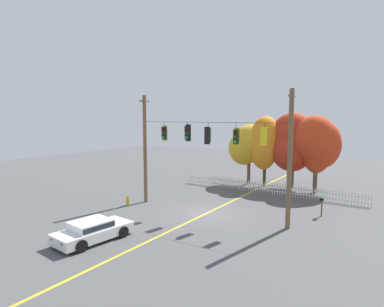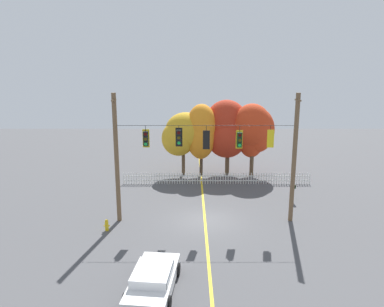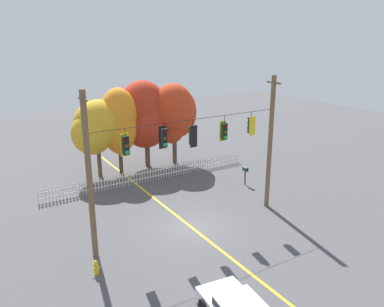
{
  "view_description": "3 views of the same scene",
  "coord_description": "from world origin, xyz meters",
  "px_view_note": "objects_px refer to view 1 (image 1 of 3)",
  "views": [
    {
      "loc": [
        11.4,
        -19.22,
        6.75
      ],
      "look_at": [
        -0.94,
        -0.51,
        4.21
      ],
      "focal_mm": 30.58,
      "sensor_mm": 36.0,
      "label": 1
    },
    {
      "loc": [
        -0.86,
        -22.03,
        9.54
      ],
      "look_at": [
        -0.92,
        -0.61,
        4.7
      ],
      "focal_mm": 33.23,
      "sensor_mm": 36.0,
      "label": 2
    },
    {
      "loc": [
        -10.56,
        -17.24,
        10.78
      ],
      "look_at": [
        -0.4,
        -0.68,
        4.73
      ],
      "focal_mm": 36.53,
      "sensor_mm": 36.0,
      "label": 3
    }
  ],
  "objects_px": {
    "parked_car": "(93,230)",
    "traffic_signal_westbound_side": "(164,133)",
    "traffic_signal_northbound_primary": "(236,137)",
    "autumn_maple_near_fence": "(248,145)",
    "traffic_signal_eastbound_side": "(187,133)",
    "roadside_mailbox": "(322,200)",
    "fire_hydrant": "(128,201)",
    "autumn_maple_mid": "(266,142)",
    "autumn_oak_far_east": "(293,144)",
    "autumn_maple_far_west": "(318,143)",
    "traffic_signal_northbound_secondary": "(208,135)",
    "traffic_signal_southbound_primary": "(264,136)"
  },
  "relations": [
    {
      "from": "parked_car",
      "to": "traffic_signal_westbound_side",
      "type": "bearing_deg",
      "value": 98.55
    },
    {
      "from": "traffic_signal_northbound_primary",
      "to": "autumn_maple_near_fence",
      "type": "xyz_separation_m",
      "value": [
        -3.88,
        10.91,
        -1.5
      ]
    },
    {
      "from": "traffic_signal_eastbound_side",
      "to": "roadside_mailbox",
      "type": "xyz_separation_m",
      "value": [
        8.54,
        3.66,
        -4.5
      ]
    },
    {
      "from": "traffic_signal_northbound_primary",
      "to": "fire_hydrant",
      "type": "height_order",
      "value": "traffic_signal_northbound_primary"
    },
    {
      "from": "autumn_maple_mid",
      "to": "roadside_mailbox",
      "type": "relative_size",
      "value": 5.03
    },
    {
      "from": "autumn_maple_mid",
      "to": "autumn_oak_far_east",
      "type": "xyz_separation_m",
      "value": [
        2.47,
        0.48,
        -0.04
      ]
    },
    {
      "from": "traffic_signal_westbound_side",
      "to": "autumn_maple_near_fence",
      "type": "relative_size",
      "value": 0.24
    },
    {
      "from": "autumn_maple_near_fence",
      "to": "autumn_maple_mid",
      "type": "bearing_deg",
      "value": -1.26
    },
    {
      "from": "fire_hydrant",
      "to": "autumn_maple_mid",
      "type": "bearing_deg",
      "value": 63.49
    },
    {
      "from": "autumn_maple_near_fence",
      "to": "autumn_maple_far_west",
      "type": "xyz_separation_m",
      "value": [
        6.63,
        -0.14,
        0.48
      ]
    },
    {
      "from": "traffic_signal_northbound_secondary",
      "to": "autumn_maple_mid",
      "type": "xyz_separation_m",
      "value": [
        0.01,
        10.89,
        -1.2
      ]
    },
    {
      "from": "autumn_maple_mid",
      "to": "fire_hydrant",
      "type": "distance_m",
      "value": 14.44
    },
    {
      "from": "autumn_oak_far_east",
      "to": "autumn_maple_far_west",
      "type": "height_order",
      "value": "autumn_oak_far_east"
    },
    {
      "from": "traffic_signal_eastbound_side",
      "to": "autumn_maple_far_west",
      "type": "relative_size",
      "value": 0.2
    },
    {
      "from": "traffic_signal_northbound_primary",
      "to": "parked_car",
      "type": "relative_size",
      "value": 0.34
    },
    {
      "from": "autumn_maple_far_west",
      "to": "parked_car",
      "type": "distance_m",
      "value": 20.43
    },
    {
      "from": "traffic_signal_westbound_side",
      "to": "roadside_mailbox",
      "type": "distance_m",
      "value": 12.09
    },
    {
      "from": "traffic_signal_westbound_side",
      "to": "parked_car",
      "type": "distance_m",
      "value": 9.34
    },
    {
      "from": "traffic_signal_northbound_primary",
      "to": "autumn_maple_far_west",
      "type": "relative_size",
      "value": 0.22
    },
    {
      "from": "autumn_maple_mid",
      "to": "traffic_signal_northbound_primary",
      "type": "bearing_deg",
      "value": -79.15
    },
    {
      "from": "autumn_maple_mid",
      "to": "autumn_oak_far_east",
      "type": "distance_m",
      "value": 2.52
    },
    {
      "from": "autumn_oak_far_east",
      "to": "parked_car",
      "type": "bearing_deg",
      "value": -104.92
    },
    {
      "from": "autumn_maple_far_west",
      "to": "autumn_maple_near_fence",
      "type": "bearing_deg",
      "value": 178.75
    },
    {
      "from": "traffic_signal_eastbound_side",
      "to": "autumn_maple_mid",
      "type": "relative_size",
      "value": 0.2
    },
    {
      "from": "roadside_mailbox",
      "to": "autumn_oak_far_east",
      "type": "bearing_deg",
      "value": 119.4
    },
    {
      "from": "autumn_oak_far_east",
      "to": "fire_hydrant",
      "type": "distance_m",
      "value": 16.04
    },
    {
      "from": "traffic_signal_northbound_secondary",
      "to": "autumn_maple_far_west",
      "type": "relative_size",
      "value": 0.22
    },
    {
      "from": "traffic_signal_eastbound_side",
      "to": "parked_car",
      "type": "bearing_deg",
      "value": -96.62
    },
    {
      "from": "traffic_signal_northbound_primary",
      "to": "autumn_oak_far_east",
      "type": "xyz_separation_m",
      "value": [
        0.38,
        11.35,
        -1.22
      ]
    },
    {
      "from": "traffic_signal_westbound_side",
      "to": "autumn_oak_far_east",
      "type": "height_order",
      "value": "autumn_oak_far_east"
    },
    {
      "from": "traffic_signal_westbound_side",
      "to": "autumn_maple_mid",
      "type": "relative_size",
      "value": 0.21
    },
    {
      "from": "traffic_signal_eastbound_side",
      "to": "fire_hydrant",
      "type": "relative_size",
      "value": 1.84
    },
    {
      "from": "roadside_mailbox",
      "to": "traffic_signal_northbound_primary",
      "type": "bearing_deg",
      "value": -142.21
    },
    {
      "from": "traffic_signal_westbound_side",
      "to": "autumn_oak_far_east",
      "type": "distance_m",
      "value": 13.05
    },
    {
      "from": "traffic_signal_northbound_primary",
      "to": "autumn_maple_near_fence",
      "type": "bearing_deg",
      "value": 109.57
    },
    {
      "from": "traffic_signal_southbound_primary",
      "to": "autumn_maple_far_west",
      "type": "distance_m",
      "value": 10.87
    },
    {
      "from": "autumn_oak_far_east",
      "to": "roadside_mailbox",
      "type": "bearing_deg",
      "value": -60.6
    },
    {
      "from": "traffic_signal_southbound_primary",
      "to": "autumn_maple_near_fence",
      "type": "relative_size",
      "value": 0.23
    },
    {
      "from": "parked_car",
      "to": "roadside_mailbox",
      "type": "distance_m",
      "value": 14.91
    },
    {
      "from": "traffic_signal_northbound_secondary",
      "to": "roadside_mailbox",
      "type": "distance_m",
      "value": 8.89
    },
    {
      "from": "traffic_signal_northbound_primary",
      "to": "autumn_maple_near_fence",
      "type": "height_order",
      "value": "traffic_signal_northbound_primary"
    },
    {
      "from": "parked_car",
      "to": "fire_hydrant",
      "type": "bearing_deg",
      "value": 119.5
    },
    {
      "from": "autumn_maple_far_west",
      "to": "parked_car",
      "type": "height_order",
      "value": "autumn_maple_far_west"
    },
    {
      "from": "traffic_signal_eastbound_side",
      "to": "autumn_maple_far_west",
      "type": "xyz_separation_m",
      "value": [
        6.57,
        10.77,
        -1.17
      ]
    },
    {
      "from": "autumn_oak_far_east",
      "to": "traffic_signal_eastbound_side",
      "type": "bearing_deg",
      "value": -110.33
    },
    {
      "from": "parked_car",
      "to": "traffic_signal_northbound_primary",
      "type": "bearing_deg",
      "value": 58.91
    },
    {
      "from": "traffic_signal_westbound_side",
      "to": "traffic_signal_eastbound_side",
      "type": "height_order",
      "value": "same"
    },
    {
      "from": "traffic_signal_northbound_primary",
      "to": "traffic_signal_southbound_primary",
      "type": "relative_size",
      "value": 1.09
    },
    {
      "from": "traffic_signal_southbound_primary",
      "to": "traffic_signal_northbound_secondary",
      "type": "bearing_deg",
      "value": -179.99
    },
    {
      "from": "traffic_signal_eastbound_side",
      "to": "autumn_maple_near_fence",
      "type": "relative_size",
      "value": 0.23
    }
  ]
}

